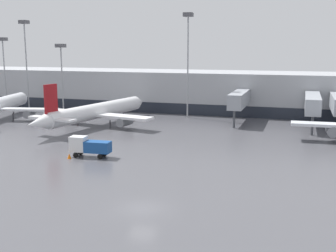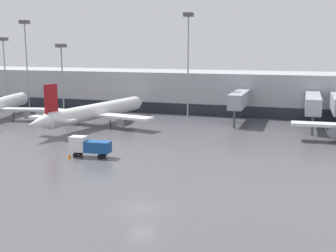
{
  "view_description": "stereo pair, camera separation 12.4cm",
  "coord_description": "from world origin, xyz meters",
  "px_view_note": "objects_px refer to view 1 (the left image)",
  "views": [
    {
      "loc": [
        13.24,
        -33.71,
        14.33
      ],
      "look_at": [
        -5.4,
        24.41,
        3.0
      ],
      "focal_mm": 45.0,
      "sensor_mm": 36.0,
      "label": 1
    },
    {
      "loc": [
        13.36,
        -33.67,
        14.33
      ],
      "look_at": [
        -5.4,
        24.41,
        3.0
      ],
      "focal_mm": 45.0,
      "sensor_mm": 36.0,
      "label": 2
    }
  ],
  "objects_px": {
    "parked_jet_0": "(95,112)",
    "apron_light_mast_3": "(3,52)",
    "service_truck_3": "(89,146)",
    "apron_light_mast_1": "(188,37)",
    "traffic_cone_2": "(69,156)",
    "apron_light_mast_2": "(25,41)",
    "apron_light_mast_0": "(61,57)"
  },
  "relations": [
    {
      "from": "parked_jet_0",
      "to": "apron_light_mast_1",
      "type": "height_order",
      "value": "apron_light_mast_1"
    },
    {
      "from": "service_truck_3",
      "to": "apron_light_mast_3",
      "type": "bearing_deg",
      "value": -45.18
    },
    {
      "from": "traffic_cone_2",
      "to": "apron_light_mast_1",
      "type": "relative_size",
      "value": 0.03
    },
    {
      "from": "traffic_cone_2",
      "to": "apron_light_mast_2",
      "type": "height_order",
      "value": "apron_light_mast_2"
    },
    {
      "from": "service_truck_3",
      "to": "traffic_cone_2",
      "type": "bearing_deg",
      "value": 32.07
    },
    {
      "from": "apron_light_mast_2",
      "to": "apron_light_mast_3",
      "type": "bearing_deg",
      "value": 165.26
    },
    {
      "from": "service_truck_3",
      "to": "apron_light_mast_1",
      "type": "bearing_deg",
      "value": -100.72
    },
    {
      "from": "apron_light_mast_0",
      "to": "apron_light_mast_2",
      "type": "bearing_deg",
      "value": 171.86
    },
    {
      "from": "apron_light_mast_3",
      "to": "service_truck_3",
      "type": "bearing_deg",
      "value": -40.94
    },
    {
      "from": "service_truck_3",
      "to": "apron_light_mast_3",
      "type": "distance_m",
      "value": 57.11
    },
    {
      "from": "traffic_cone_2",
      "to": "apron_light_mast_2",
      "type": "bearing_deg",
      "value": 131.75
    },
    {
      "from": "parked_jet_0",
      "to": "service_truck_3",
      "type": "xyz_separation_m",
      "value": [
        9.8,
        -20.62,
        -1.18
      ]
    },
    {
      "from": "parked_jet_0",
      "to": "apron_light_mast_2",
      "type": "xyz_separation_m",
      "value": [
        -24.53,
        13.91,
        13.25
      ]
    },
    {
      "from": "apron_light_mast_0",
      "to": "apron_light_mast_2",
      "type": "relative_size",
      "value": 0.74
    },
    {
      "from": "service_truck_3",
      "to": "apron_light_mast_0",
      "type": "height_order",
      "value": "apron_light_mast_0"
    },
    {
      "from": "parked_jet_0",
      "to": "apron_light_mast_2",
      "type": "height_order",
      "value": "apron_light_mast_2"
    },
    {
      "from": "apron_light_mast_3",
      "to": "apron_light_mast_0",
      "type": "bearing_deg",
      "value": -11.06
    },
    {
      "from": "service_truck_3",
      "to": "apron_light_mast_0",
      "type": "xyz_separation_m",
      "value": [
        -24.21,
        33.08,
        10.77
      ]
    },
    {
      "from": "parked_jet_0",
      "to": "traffic_cone_2",
      "type": "height_order",
      "value": "parked_jet_0"
    },
    {
      "from": "apron_light_mast_0",
      "to": "apron_light_mast_3",
      "type": "distance_m",
      "value": 18.36
    },
    {
      "from": "traffic_cone_2",
      "to": "apron_light_mast_1",
      "type": "distance_m",
      "value": 40.62
    },
    {
      "from": "service_truck_3",
      "to": "apron_light_mast_1",
      "type": "distance_m",
      "value": 38.47
    },
    {
      "from": "apron_light_mast_2",
      "to": "traffic_cone_2",
      "type": "bearing_deg",
      "value": -48.25
    },
    {
      "from": "traffic_cone_2",
      "to": "apron_light_mast_1",
      "type": "bearing_deg",
      "value": 80.55
    },
    {
      "from": "traffic_cone_2",
      "to": "service_truck_3",
      "type": "bearing_deg",
      "value": 36.32
    },
    {
      "from": "parked_jet_0",
      "to": "service_truck_3",
      "type": "bearing_deg",
      "value": -144.1
    },
    {
      "from": "traffic_cone_2",
      "to": "parked_jet_0",
      "type": "bearing_deg",
      "value": 109.1
    },
    {
      "from": "traffic_cone_2",
      "to": "apron_light_mast_0",
      "type": "bearing_deg",
      "value": 122.52
    },
    {
      "from": "service_truck_3",
      "to": "apron_light_mast_0",
      "type": "relative_size",
      "value": 0.37
    },
    {
      "from": "traffic_cone_2",
      "to": "apron_light_mast_0",
      "type": "height_order",
      "value": "apron_light_mast_0"
    },
    {
      "from": "parked_jet_0",
      "to": "traffic_cone_2",
      "type": "xyz_separation_m",
      "value": [
        7.68,
        -22.18,
        -2.36
      ]
    },
    {
      "from": "parked_jet_0",
      "to": "apron_light_mast_3",
      "type": "distance_m",
      "value": 37.68
    }
  ]
}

